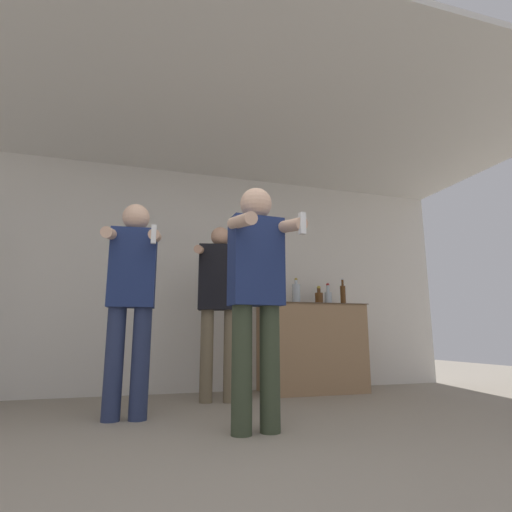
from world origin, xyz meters
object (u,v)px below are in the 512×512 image
(bottle_brown_liquor, at_px, (319,298))
(person_woman_foreground, at_px, (257,286))
(bottle_red_label, at_px, (328,297))
(person_man_side, at_px, (131,293))
(bottle_short_whiskey, at_px, (296,294))
(bottle_amber_bourbon, at_px, (275,294))
(bottle_dark_rum, at_px, (343,294))
(person_spectator_back, at_px, (219,295))

(bottle_brown_liquor, xyz_separation_m, person_woman_foreground, (-1.28, -1.67, -0.10))
(bottle_red_label, bearing_deg, person_man_side, -155.70)
(bottle_short_whiskey, relative_size, person_man_side, 0.18)
(bottle_brown_liquor, height_order, bottle_short_whiskey, bottle_short_whiskey)
(bottle_amber_bourbon, xyz_separation_m, bottle_red_label, (0.67, 0.00, -0.01))
(bottle_brown_liquor, bearing_deg, bottle_red_label, 0.00)
(bottle_dark_rum, height_order, bottle_brown_liquor, bottle_dark_rum)
(bottle_red_label, bearing_deg, person_woman_foreground, -129.91)
(person_spectator_back, bearing_deg, person_man_side, -144.29)
(person_man_side, bearing_deg, bottle_red_label, 24.30)
(bottle_brown_liquor, xyz_separation_m, bottle_red_label, (0.12, 0.00, 0.01))
(bottle_red_label, height_order, person_man_side, person_man_side)
(bottle_dark_rum, bearing_deg, person_woman_foreground, -133.67)
(bottle_short_whiskey, height_order, bottle_red_label, bottle_short_whiskey)
(bottle_red_label, distance_m, person_man_side, 2.44)
(bottle_red_label, relative_size, person_spectator_back, 0.15)
(person_woman_foreground, bearing_deg, person_spectator_back, 89.94)
(bottle_amber_bourbon, bearing_deg, bottle_brown_liquor, 0.00)
(person_man_side, bearing_deg, bottle_short_whiskey, 28.95)
(bottle_amber_bourbon, distance_m, person_woman_foreground, 1.83)
(person_woman_foreground, bearing_deg, bottle_amber_bourbon, 66.45)
(bottle_dark_rum, bearing_deg, bottle_brown_liquor, 180.00)
(person_spectator_back, bearing_deg, bottle_red_label, 16.38)
(bottle_brown_liquor, bearing_deg, person_woman_foreground, -127.41)
(bottle_dark_rum, height_order, bottle_red_label, bottle_dark_rum)
(bottle_short_whiskey, bearing_deg, bottle_brown_liquor, 0.00)
(person_woman_foreground, xyz_separation_m, person_man_side, (-0.82, 0.67, -0.01))
(bottle_dark_rum, relative_size, bottle_amber_bourbon, 1.12)
(person_woman_foreground, bearing_deg, person_man_side, 140.89)
(bottle_amber_bourbon, height_order, person_spectator_back, person_spectator_back)
(person_woman_foreground, height_order, person_spectator_back, person_spectator_back)
(bottle_dark_rum, distance_m, person_man_side, 2.63)
(bottle_amber_bourbon, relative_size, person_woman_foreground, 0.18)
(person_woman_foreground, distance_m, person_spectator_back, 1.26)
(bottle_dark_rum, xyz_separation_m, person_woman_foreground, (-1.60, -1.67, -0.14))
(bottle_brown_liquor, relative_size, person_man_side, 0.13)
(bottle_brown_liquor, bearing_deg, bottle_amber_bourbon, -180.00)
(bottle_short_whiskey, bearing_deg, bottle_red_label, 0.00)
(bottle_amber_bourbon, relative_size, bottle_red_label, 1.13)
(bottle_amber_bourbon, height_order, person_woman_foreground, person_woman_foreground)
(bottle_amber_bourbon, xyz_separation_m, person_woman_foreground, (-0.73, -1.67, -0.12))
(person_spectator_back, bearing_deg, bottle_amber_bourbon, 29.45)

